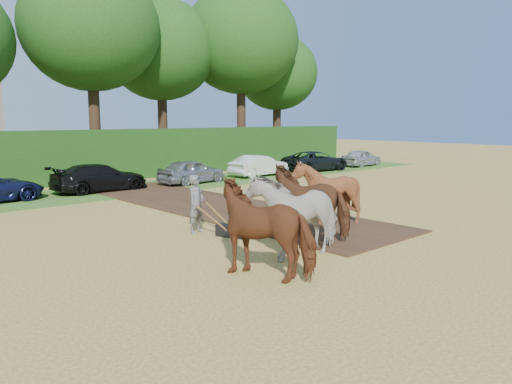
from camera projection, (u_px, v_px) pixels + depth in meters
ground at (322, 243)px, 14.81m from camera, size 120.00×120.00×0.00m
earth_strip at (217, 206)px, 20.91m from camera, size 4.50×17.00×0.05m
grass_verge at (107, 192)px, 25.01m from camera, size 50.00×5.00×0.03m
hedgerow at (69, 157)px, 28.07m from camera, size 46.00×1.60×3.00m
plough_team at (300, 207)px, 14.45m from camera, size 7.49×6.44×2.26m
parked_cars at (146, 175)px, 26.34m from camera, size 40.66×3.65×1.45m
treeline at (10, 23)px, 28.16m from camera, size 48.70×10.60×14.21m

